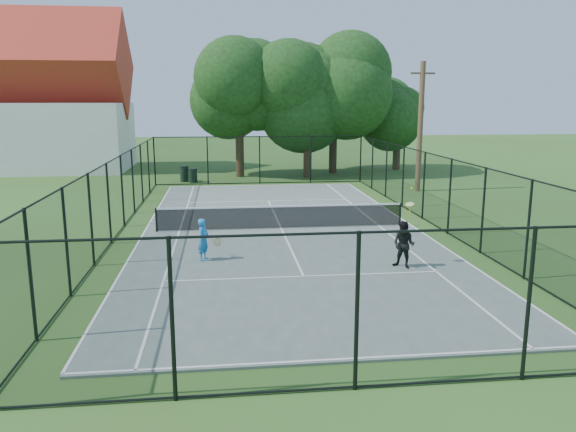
{
  "coord_description": "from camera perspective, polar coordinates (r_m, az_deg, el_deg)",
  "views": [
    {
      "loc": [
        -2.32,
        -22.25,
        5.23
      ],
      "look_at": [
        -0.07,
        -3.0,
        1.2
      ],
      "focal_mm": 35.0,
      "sensor_mm": 36.0,
      "label": 1
    }
  ],
  "objects": [
    {
      "name": "tree_near_left",
      "position": [
        38.77,
        -5.02,
        12.41
      ],
      "size": [
        7.12,
        7.12,
        9.28
      ],
      "color": "#332114",
      "rests_on": "ground"
    },
    {
      "name": "tennis_court",
      "position": [
        22.96,
        -0.69,
        -1.34
      ],
      "size": [
        11.0,
        24.0,
        0.06
      ],
      "primitive_type": "cube",
      "color": "#54635E",
      "rests_on": "ground"
    },
    {
      "name": "trash_bin_left",
      "position": [
        37.1,
        -10.49,
        4.25
      ],
      "size": [
        0.58,
        0.58,
        1.02
      ],
      "color": "black",
      "rests_on": "ground"
    },
    {
      "name": "tennis_net",
      "position": [
        22.85,
        -0.69,
        -0.0
      ],
      "size": [
        10.08,
        0.08,
        0.95
      ],
      "color": "black",
      "rests_on": "tennis_court"
    },
    {
      "name": "player_black",
      "position": [
        17.85,
        11.69,
        -2.85
      ],
      "size": [
        0.91,
        0.99,
        2.47
      ],
      "color": "black",
      "rests_on": "tennis_court"
    },
    {
      "name": "building",
      "position": [
        46.62,
        -25.45,
        10.26
      ],
      "size": [
        15.3,
        8.15,
        11.87
      ],
      "color": "silver",
      "rests_on": "ground"
    },
    {
      "name": "tree_far_right",
      "position": [
        43.48,
        11.1,
        9.71
      ],
      "size": [
        4.7,
        4.7,
        6.22
      ],
      "color": "#332114",
      "rests_on": "ground"
    },
    {
      "name": "utility_pole",
      "position": [
        33.25,
        13.29,
        8.85
      ],
      "size": [
        1.4,
        0.3,
        7.33
      ],
      "color": "#4C3823",
      "rests_on": "ground"
    },
    {
      "name": "trash_bin_right",
      "position": [
        36.61,
        -9.63,
        4.09
      ],
      "size": [
        0.58,
        0.58,
        0.9
      ],
      "color": "black",
      "rests_on": "ground"
    },
    {
      "name": "fence",
      "position": [
        22.68,
        -0.7,
        2.28
      ],
      "size": [
        13.1,
        26.1,
        3.0
      ],
      "color": "black",
      "rests_on": "ground"
    },
    {
      "name": "player_blue",
      "position": [
        18.53,
        -8.56,
        -2.38
      ],
      "size": [
        0.84,
        0.6,
        1.38
      ],
      "color": "#1672BB",
      "rests_on": "tennis_court"
    },
    {
      "name": "tree_near_mid",
      "position": [
        38.33,
        2.04,
        11.68
      ],
      "size": [
        6.44,
        6.44,
        8.43
      ],
      "color": "#332114",
      "rests_on": "ground"
    },
    {
      "name": "tree_near_right",
      "position": [
        40.8,
        4.68,
        12.48
      ],
      "size": [
        6.58,
        6.58,
        9.09
      ],
      "color": "#332114",
      "rests_on": "ground"
    },
    {
      "name": "ground",
      "position": [
        22.97,
        -0.69,
        -1.41
      ],
      "size": [
        120.0,
        120.0,
        0.0
      ],
      "primitive_type": "plane",
      "color": "#34531C"
    }
  ]
}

